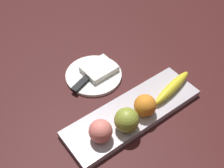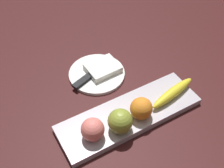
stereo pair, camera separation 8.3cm
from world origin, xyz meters
name	(u,v)px [view 1 (the left image)]	position (x,y,z in m)	size (l,w,h in m)	color
ground_plane	(120,116)	(0.00, 0.00, 0.00)	(2.40, 2.40, 0.00)	#3B1414
fruit_tray	(133,113)	(0.03, -0.02, 0.01)	(0.48, 0.15, 0.02)	#BBB3BF
apple	(127,120)	(-0.02, -0.06, 0.06)	(0.08, 0.08, 0.08)	olive
banana	(172,87)	(0.20, -0.04, 0.04)	(0.19, 0.03, 0.03)	yellow
orange_near_apple	(145,105)	(0.06, -0.05, 0.06)	(0.07, 0.07, 0.07)	orange
peach	(101,131)	(-0.11, -0.04, 0.06)	(0.07, 0.07, 0.07)	#EC766C
dinner_plate	(94,75)	(0.03, 0.20, 0.01)	(0.21, 0.21, 0.01)	white
folded_napkin	(99,69)	(0.06, 0.20, 0.02)	(0.12, 0.10, 0.02)	white
knife	(84,81)	(-0.01, 0.19, 0.02)	(0.18, 0.08, 0.01)	silver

